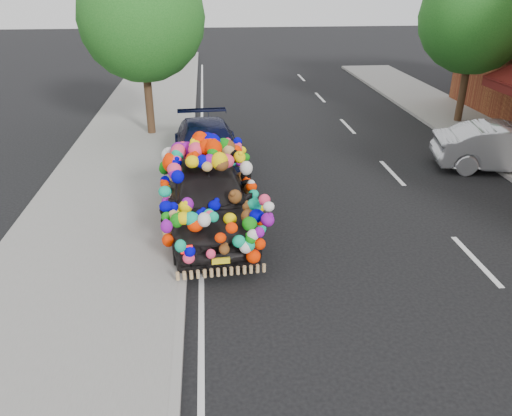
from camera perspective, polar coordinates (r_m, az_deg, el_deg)
The scene contains 9 objects.
ground at distance 10.02m, azimuth 5.33°, elevation -7.03°, with size 100.00×100.00×0.00m, color black.
sidewalk at distance 10.17m, azimuth -19.45°, elevation -7.63°, with size 4.00×60.00×0.12m, color gray.
kerb at distance 9.86m, azimuth -8.32°, elevation -7.37°, with size 0.15×60.00×0.13m, color gray.
lane_markings at distance 11.22m, azimuth 23.80°, elevation -5.49°, with size 6.00×50.00×0.01m, color silver, non-canonical shape.
tree_near_sidewalk at distance 17.98m, azimuth -12.96°, elevation 20.44°, with size 4.20×4.20×6.13m.
tree_far_b at distance 20.79m, azimuth 23.79°, elevation 19.26°, with size 4.00×4.00×5.90m.
plush_art_car at distance 11.11m, azimuth -5.47°, elevation 2.82°, with size 2.54×4.86×2.18m.
navy_sedan at distance 14.87m, azimuth -5.56°, elevation 6.85°, with size 1.90×4.67×1.36m, color black.
silver_hatchback at distance 16.53m, azimuth 26.82°, elevation 6.14°, with size 1.45×4.16×1.37m, color #A9AAB0.
Camera 1 is at (-1.74, -8.31, 5.32)m, focal length 35.00 mm.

